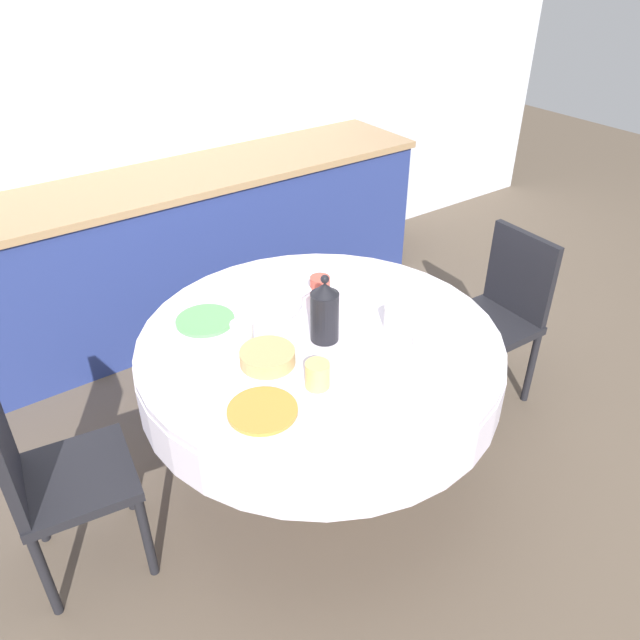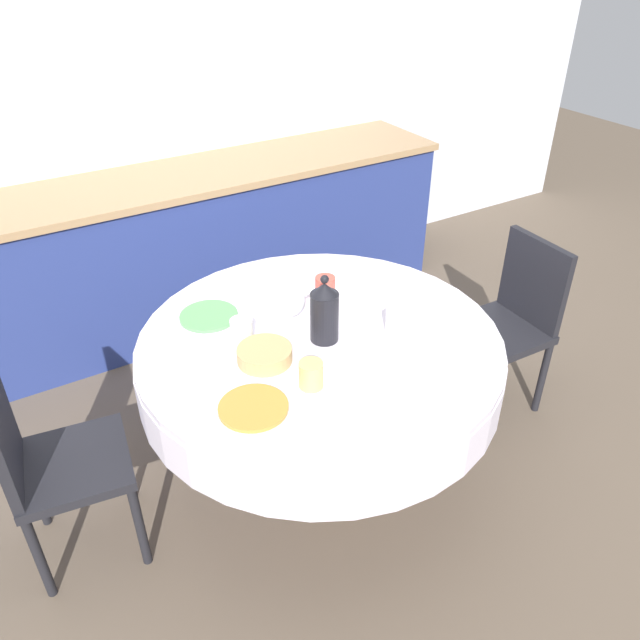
{
  "view_description": "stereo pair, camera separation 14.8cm",
  "coord_description": "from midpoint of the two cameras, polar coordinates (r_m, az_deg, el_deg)",
  "views": [
    {
      "loc": [
        -1.17,
        -1.64,
        2.13
      ],
      "look_at": [
        0.0,
        0.0,
        0.82
      ],
      "focal_mm": 35.0,
      "sensor_mm": 36.0,
      "label": 1
    },
    {
      "loc": [
        -1.04,
        -1.72,
        2.13
      ],
      "look_at": [
        0.0,
        0.0,
        0.82
      ],
      "focal_mm": 35.0,
      "sensor_mm": 36.0,
      "label": 2
    }
  ],
  "objects": [
    {
      "name": "dining_table",
      "position": [
        2.52,
        -1.68,
        -3.85
      ],
      "size": [
        1.44,
        1.44,
        0.74
      ],
      "color": "brown",
      "rests_on": "ground_plane"
    },
    {
      "name": "coffee_carafe",
      "position": [
        2.37,
        -1.35,
        0.69
      ],
      "size": [
        0.11,
        0.11,
        0.28
      ],
      "color": "black",
      "rests_on": "dining_table"
    },
    {
      "name": "cup_far_left",
      "position": [
        2.4,
        -8.9,
        -1.33
      ],
      "size": [
        0.09,
        0.09,
        0.1
      ],
      "primitive_type": "cylinder",
      "color": "white",
      "rests_on": "dining_table"
    },
    {
      "name": "chair_right",
      "position": [
        2.46,
        -25.08,
        -12.64
      ],
      "size": [
        0.45,
        0.45,
        0.88
      ],
      "rotation": [
        0.0,
        0.0,
        -1.71
      ],
      "color": "black",
      "rests_on": "ground_plane"
    },
    {
      "name": "plate_far_left",
      "position": [
        2.59,
        -12.07,
        -0.07
      ],
      "size": [
        0.24,
        0.24,
        0.01
      ],
      "primitive_type": "cylinder",
      "color": "#5BA85B",
      "rests_on": "dining_table"
    },
    {
      "name": "cup_near_right",
      "position": [
        2.48,
        5.18,
        0.1
      ],
      "size": [
        0.09,
        0.09,
        0.1
      ],
      "primitive_type": "cylinder",
      "color": "white",
      "rests_on": "dining_table"
    },
    {
      "name": "plate_far_right",
      "position": [
        2.82,
        2.31,
        3.65
      ],
      "size": [
        0.24,
        0.24,
        0.01
      ],
      "primitive_type": "cylinder",
      "color": "white",
      "rests_on": "dining_table"
    },
    {
      "name": "cup_near_left",
      "position": [
        2.18,
        -2.19,
        -5.08
      ],
      "size": [
        0.09,
        0.09,
        0.1
      ],
      "primitive_type": "cylinder",
      "color": "#DBB766",
      "rests_on": "dining_table"
    },
    {
      "name": "plate_near_right",
      "position": [
        2.43,
        9.56,
        -2.28
      ],
      "size": [
        0.24,
        0.24,
        0.01
      ],
      "primitive_type": "cylinder",
      "color": "white",
      "rests_on": "dining_table"
    },
    {
      "name": "teapot",
      "position": [
        2.52,
        -4.8,
        1.68
      ],
      "size": [
        0.19,
        0.14,
        0.18
      ],
      "color": "white",
      "rests_on": "dining_table"
    },
    {
      "name": "ground_plane",
      "position": [
        2.93,
        -1.48,
        -13.54
      ],
      "size": [
        12.0,
        12.0,
        0.0
      ],
      "primitive_type": "plane",
      "color": "brown"
    },
    {
      "name": "wall_back",
      "position": [
        3.81,
        -18.77,
        18.93
      ],
      "size": [
        7.0,
        0.05,
        2.6
      ],
      "color": "silver",
      "rests_on": "ground_plane"
    },
    {
      "name": "cup_far_right",
      "position": [
        2.68,
        -1.58,
        2.97
      ],
      "size": [
        0.09,
        0.09,
        0.1
      ],
      "primitive_type": "cylinder",
      "color": "#CC4C3D",
      "rests_on": "dining_table"
    },
    {
      "name": "plate_near_left",
      "position": [
        2.11,
        -7.3,
        -8.26
      ],
      "size": [
        0.24,
        0.24,
        0.01
      ],
      "primitive_type": "cylinder",
      "color": "orange",
      "rests_on": "dining_table"
    },
    {
      "name": "chair_left",
      "position": [
        3.17,
        14.82,
        0.86
      ],
      "size": [
        0.41,
        0.41,
        0.88
      ],
      "rotation": [
        0.0,
        0.0,
        1.54
      ],
      "color": "black",
      "rests_on": "ground_plane"
    },
    {
      "name": "kitchen_counter",
      "position": [
        3.79,
        -14.84,
        5.82
      ],
      "size": [
        3.24,
        0.64,
        0.92
      ],
      "color": "navy",
      "rests_on": "ground_plane"
    },
    {
      "name": "bread_basket",
      "position": [
        2.31,
        -6.65,
        -3.42
      ],
      "size": [
        0.21,
        0.21,
        0.06
      ],
      "primitive_type": "cylinder",
      "color": "tan",
      "rests_on": "dining_table"
    }
  ]
}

